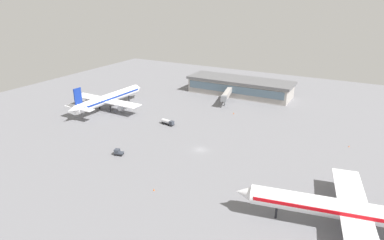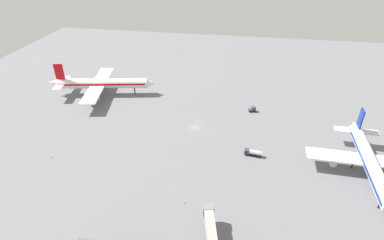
{
  "view_description": "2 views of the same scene",
  "coord_description": "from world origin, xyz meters",
  "views": [
    {
      "loc": [
        -51.68,
        101.08,
        55.51
      ],
      "look_at": [
        11.02,
        -13.44,
        5.74
      ],
      "focal_mm": 30.62,
      "sensor_mm": 36.0,
      "label": 1
    },
    {
      "loc": [
        18.27,
        -111.71,
        72.6
      ],
      "look_at": [
        -1.66,
        2.24,
        2.21
      ],
      "focal_mm": 28.79,
      "sensor_mm": 36.0,
      "label": 2
    }
  ],
  "objects": [
    {
      "name": "jet_bridge",
      "position": [
        14.03,
        -58.17,
        5.13
      ],
      "size": [
        7.07,
        19.5,
        6.74
      ],
      "rotation": [
        0.0,
        0.0,
        1.79
      ],
      "color": "#9E9993",
      "rests_on": "ground"
    },
    {
      "name": "fuel_truck",
      "position": [
        25.02,
        -15.85,
        1.39
      ],
      "size": [
        6.49,
        2.86,
        2.5
      ],
      "rotation": [
        0.0,
        0.0,
        3.01
      ],
      "color": "black",
      "rests_on": "ground"
    },
    {
      "name": "airplane_at_gate",
      "position": [
        -53.09,
        23.77,
        6.11
      ],
      "size": [
        54.94,
        44.61,
        16.81
      ],
      "rotation": [
        0.0,
        0.0,
        0.19
      ],
      "color": "white",
      "rests_on": "ground"
    },
    {
      "name": "safety_cone_near_gate",
      "position": [
        4.13,
        -44.3,
        0.3
      ],
      "size": [
        0.44,
        0.44,
        0.6
      ],
      "primitive_type": "cone",
      "color": "#EA590C",
      "rests_on": "ground"
    },
    {
      "name": "airplane_taxiing",
      "position": [
        64.02,
        -19.99,
        5.7
      ],
      "size": [
        41.26,
        51.51,
        15.68
      ],
      "rotation": [
        0.0,
        0.0,
        4.68
      ],
      "color": "white",
      "rests_on": "ground"
    },
    {
      "name": "safety_cone_mid_apron",
      "position": [
        -0.51,
        31.75,
        0.3
      ],
      "size": [
        0.44,
        0.44,
        0.6
      ],
      "primitive_type": "cone",
      "color": "#EA590C",
      "rests_on": "ground"
    },
    {
      "name": "baggage_tug",
      "position": [
        24.73,
        18.58,
        1.16
      ],
      "size": [
        3.59,
        2.94,
        2.3
      ],
      "rotation": [
        0.0,
        0.0,
        0.27
      ],
      "color": "black",
      "rests_on": "ground"
    },
    {
      "name": "terminal_building",
      "position": [
        13.96,
        -77.94,
        4.88
      ],
      "size": [
        62.1,
        19.31,
        9.58
      ],
      "color": "#9E9993",
      "rests_on": "ground"
    },
    {
      "name": "safety_cone_far_side",
      "position": [
        -49.95,
        -30.34,
        0.3
      ],
      "size": [
        0.44,
        0.44,
        0.6
      ],
      "primitive_type": "cone",
      "color": "#EA590C",
      "rests_on": "ground"
    },
    {
      "name": "ground",
      "position": [
        0.0,
        0.0,
        0.0
      ],
      "size": [
        288.0,
        288.0,
        0.0
      ],
      "primitive_type": "plane",
      "color": "slate"
    }
  ]
}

